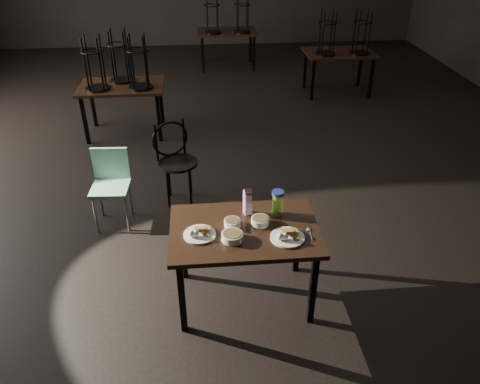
{
  "coord_description": "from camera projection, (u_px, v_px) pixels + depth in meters",
  "views": [
    {
      "loc": [
        -0.32,
        -5.77,
        2.97
      ],
      "look_at": [
        -0.02,
        -2.35,
        0.85
      ],
      "focal_mm": 35.0,
      "sensor_mm": 36.0,
      "label": 1
    }
  ],
  "objects": [
    {
      "name": "bentwood_chair",
      "position": [
        175.0,
        156.0,
        5.26
      ],
      "size": [
        0.5,
        0.49,
        0.93
      ],
      "rotation": [
        0.0,
        0.0,
        0.41
      ],
      "color": "black",
      "rests_on": "ground"
    },
    {
      "name": "bowl_big",
      "position": [
        232.0,
        236.0,
        3.61
      ],
      "size": [
        0.17,
        0.17,
        0.06
      ],
      "color": "white",
      "rests_on": "main_table"
    },
    {
      "name": "juice_carton",
      "position": [
        247.0,
        202.0,
        3.87
      ],
      "size": [
        0.07,
        0.07,
        0.24
      ],
      "color": "#971B89",
      "rests_on": "main_table"
    },
    {
      "name": "bg_table_far",
      "position": [
        227.0,
        31.0,
        9.52
      ],
      "size": [
        1.2,
        0.8,
        1.48
      ],
      "color": "black",
      "rests_on": "ground"
    },
    {
      "name": "water_bottle",
      "position": [
        278.0,
        203.0,
        3.86
      ],
      "size": [
        0.1,
        0.1,
        0.22
      ],
      "color": "#97D83F",
      "rests_on": "main_table"
    },
    {
      "name": "bowl_far",
      "position": [
        260.0,
        221.0,
        3.79
      ],
      "size": [
        0.15,
        0.15,
        0.06
      ],
      "color": "white",
      "rests_on": "main_table"
    },
    {
      "name": "bg_table_right",
      "position": [
        340.0,
        52.0,
        8.18
      ],
      "size": [
        1.2,
        0.8,
        1.48
      ],
      "color": "black",
      "rests_on": "ground"
    },
    {
      "name": "bg_table_left",
      "position": [
        121.0,
        83.0,
        6.69
      ],
      "size": [
        1.2,
        0.8,
        1.48
      ],
      "color": "black",
      "rests_on": "ground"
    },
    {
      "name": "plate_left",
      "position": [
        199.0,
        233.0,
        3.66
      ],
      "size": [
        0.26,
        0.26,
        0.08
      ],
      "color": "white",
      "rests_on": "main_table"
    },
    {
      "name": "plate_right",
      "position": [
        287.0,
        236.0,
        3.63
      ],
      "size": [
        0.27,
        0.27,
        0.09
      ],
      "color": "white",
      "rests_on": "main_table"
    },
    {
      "name": "bowl_near",
      "position": [
        232.0,
        223.0,
        3.77
      ],
      "size": [
        0.14,
        0.14,
        0.05
      ],
      "color": "white",
      "rests_on": "main_table"
    },
    {
      "name": "school_chair",
      "position": [
        111.0,
        180.0,
        4.9
      ],
      "size": [
        0.4,
        0.4,
        0.82
      ],
      "rotation": [
        0.0,
        0.0,
        -0.05
      ],
      "color": "#6EAB8F",
      "rests_on": "ground"
    },
    {
      "name": "spoon",
      "position": [
        309.0,
        230.0,
        3.73
      ],
      "size": [
        0.04,
        0.18,
        0.01
      ],
      "color": "silver",
      "rests_on": "main_table"
    },
    {
      "name": "main_table",
      "position": [
        244.0,
        236.0,
        3.79
      ],
      "size": [
        1.2,
        0.8,
        0.75
      ],
      "color": "black",
      "rests_on": "ground"
    }
  ]
}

